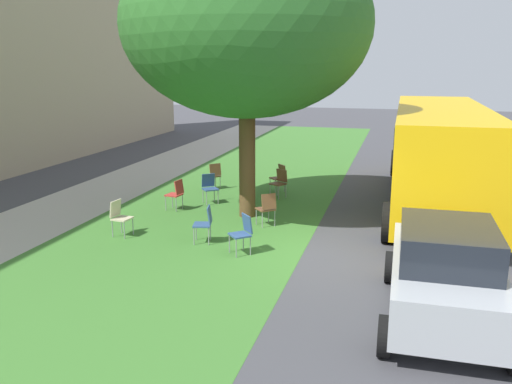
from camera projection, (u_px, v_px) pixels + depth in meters
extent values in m
plane|color=#424247|center=(313.00, 253.00, 12.03)|extent=(80.00, 80.00, 0.00)
cube|color=#3D752D|center=(179.00, 241.00, 12.84)|extent=(48.00, 6.00, 0.01)
cube|color=#ADA89E|center=(21.00, 226.00, 13.96)|extent=(48.00, 2.80, 0.01)
cylinder|color=brown|center=(247.00, 153.00, 14.53)|extent=(0.44, 0.44, 3.52)
ellipsoid|color=#2D6B28|center=(247.00, 25.00, 13.76)|extent=(6.40, 6.40, 4.73)
cube|color=#335184|center=(202.00, 225.00, 12.61)|extent=(0.50, 0.49, 0.04)
cube|color=#335184|center=(210.00, 215.00, 12.55)|extent=(0.41, 0.18, 0.40)
cylinder|color=gray|center=(196.00, 232.00, 12.85)|extent=(0.02, 0.02, 0.42)
cylinder|color=gray|center=(194.00, 236.00, 12.50)|extent=(0.02, 0.02, 0.42)
cylinder|color=gray|center=(210.00, 232.00, 12.84)|extent=(0.02, 0.02, 0.42)
cylinder|color=gray|center=(209.00, 236.00, 12.49)|extent=(0.02, 0.02, 0.42)
cube|color=#335184|center=(210.00, 189.00, 16.16)|extent=(0.58, 0.58, 0.04)
cube|color=#335184|center=(208.00, 180.00, 16.27)|extent=(0.32, 0.36, 0.40)
cylinder|color=gray|center=(207.00, 198.00, 15.99)|extent=(0.02, 0.02, 0.42)
cylinder|color=gray|center=(218.00, 197.00, 16.14)|extent=(0.02, 0.02, 0.42)
cylinder|color=gray|center=(203.00, 196.00, 16.30)|extent=(0.02, 0.02, 0.42)
cylinder|color=gray|center=(214.00, 195.00, 16.44)|extent=(0.02, 0.02, 0.42)
cube|color=brown|center=(213.00, 176.00, 18.05)|extent=(0.58, 0.58, 0.04)
cube|color=brown|center=(215.00, 170.00, 17.85)|extent=(0.35, 0.34, 0.40)
cylinder|color=gray|center=(216.00, 181.00, 18.34)|extent=(0.02, 0.02, 0.42)
cylinder|color=gray|center=(206.00, 182.00, 18.16)|extent=(0.02, 0.02, 0.42)
cylinder|color=gray|center=(220.00, 183.00, 18.05)|extent=(0.02, 0.02, 0.42)
cylinder|color=gray|center=(211.00, 184.00, 17.87)|extent=(0.02, 0.02, 0.42)
cube|color=#B7332D|center=(174.00, 195.00, 15.47)|extent=(0.47, 0.45, 0.04)
cube|color=#B7332D|center=(179.00, 187.00, 15.35)|extent=(0.41, 0.14, 0.40)
cylinder|color=gray|center=(172.00, 201.00, 15.75)|extent=(0.02, 0.02, 0.42)
cylinder|color=gray|center=(166.00, 203.00, 15.42)|extent=(0.02, 0.02, 0.42)
cylinder|color=gray|center=(183.00, 202.00, 15.62)|extent=(0.02, 0.02, 0.42)
cylinder|color=gray|center=(176.00, 205.00, 15.30)|extent=(0.02, 0.02, 0.42)
cube|color=#335184|center=(240.00, 235.00, 11.86)|extent=(0.58, 0.58, 0.04)
cube|color=#335184|center=(247.00, 223.00, 11.88)|extent=(0.35, 0.33, 0.40)
cylinder|color=gray|center=(229.00, 244.00, 11.99)|extent=(0.02, 0.02, 0.42)
cylinder|color=gray|center=(236.00, 248.00, 11.68)|extent=(0.02, 0.02, 0.42)
cylinder|color=gray|center=(243.00, 241.00, 12.14)|extent=(0.02, 0.02, 0.42)
cylinder|color=gray|center=(250.00, 246.00, 11.83)|extent=(0.02, 0.02, 0.42)
cube|color=brown|center=(278.00, 184.00, 16.87)|extent=(0.55, 0.56, 0.04)
cube|color=brown|center=(282.00, 175.00, 16.94)|extent=(0.26, 0.39, 0.40)
cylinder|color=gray|center=(270.00, 191.00, 16.92)|extent=(0.02, 0.02, 0.42)
cylinder|color=gray|center=(279.00, 193.00, 16.68)|extent=(0.02, 0.02, 0.42)
cylinder|color=gray|center=(277.00, 189.00, 17.16)|extent=(0.02, 0.02, 0.42)
cylinder|color=gray|center=(286.00, 191.00, 16.92)|extent=(0.02, 0.02, 0.42)
cube|color=brown|center=(266.00, 209.00, 13.96)|extent=(0.58, 0.58, 0.04)
cube|color=brown|center=(269.00, 202.00, 13.75)|extent=(0.33, 0.35, 0.40)
cylinder|color=gray|center=(269.00, 215.00, 14.24)|extent=(0.02, 0.02, 0.42)
cylinder|color=gray|center=(256.00, 217.00, 14.08)|extent=(0.02, 0.02, 0.42)
cylinder|color=gray|center=(275.00, 218.00, 13.94)|extent=(0.02, 0.02, 0.42)
cylinder|color=gray|center=(262.00, 220.00, 13.79)|extent=(0.02, 0.02, 0.42)
cube|color=beige|center=(122.00, 219.00, 13.11)|extent=(0.46, 0.45, 0.04)
cube|color=beige|center=(115.00, 208.00, 13.12)|extent=(0.41, 0.13, 0.40)
cylinder|color=gray|center=(124.00, 230.00, 12.94)|extent=(0.02, 0.02, 0.42)
cylinder|color=gray|center=(133.00, 226.00, 13.26)|extent=(0.02, 0.02, 0.42)
cylinder|color=gray|center=(112.00, 229.00, 13.06)|extent=(0.02, 0.02, 0.42)
cylinder|color=gray|center=(121.00, 225.00, 13.38)|extent=(0.02, 0.02, 0.42)
cube|color=brown|center=(277.00, 178.00, 17.67)|extent=(0.58, 0.58, 0.04)
cube|color=brown|center=(282.00, 171.00, 17.70)|extent=(0.35, 0.34, 0.40)
cylinder|color=gray|center=(270.00, 185.00, 17.80)|extent=(0.02, 0.02, 0.42)
cylinder|color=gray|center=(276.00, 187.00, 17.49)|extent=(0.02, 0.02, 0.42)
cylinder|color=gray|center=(279.00, 184.00, 17.96)|extent=(0.02, 0.02, 0.42)
cylinder|color=gray|center=(285.00, 186.00, 17.65)|extent=(0.02, 0.02, 0.42)
cube|color=#ADB2B7|center=(444.00, 280.00, 8.76)|extent=(3.70, 1.64, 0.76)
cube|color=#1E232B|center=(448.00, 245.00, 8.47)|extent=(1.90, 1.44, 0.64)
cylinder|color=black|center=(390.00, 267.00, 10.38)|extent=(0.60, 0.18, 0.60)
cylinder|color=black|center=(487.00, 276.00, 9.94)|extent=(0.60, 0.18, 0.60)
cylinder|color=black|center=(384.00, 336.00, 7.75)|extent=(0.60, 0.18, 0.60)
cube|color=yellow|center=(439.00, 150.00, 15.83)|extent=(10.40, 2.44, 2.50)
cube|color=black|center=(438.00, 162.00, 15.91)|extent=(10.30, 2.46, 0.12)
cube|color=black|center=(441.00, 119.00, 15.62)|extent=(10.30, 2.46, 0.56)
cylinder|color=black|center=(395.00, 163.00, 20.18)|extent=(0.96, 0.28, 0.96)
cylinder|color=black|center=(467.00, 166.00, 19.54)|extent=(0.96, 0.28, 0.96)
cylinder|color=black|center=(388.00, 222.00, 12.66)|extent=(0.96, 0.28, 0.96)
cylinder|color=black|center=(505.00, 231.00, 12.02)|extent=(0.96, 0.28, 0.96)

